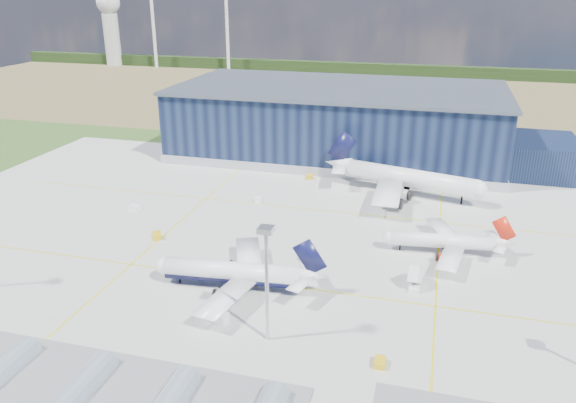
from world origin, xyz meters
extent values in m
plane|color=#31541F|center=(0.00, 0.00, 0.00)|extent=(600.00, 600.00, 0.00)
cube|color=#A9A9A3|center=(0.00, 10.00, 0.03)|extent=(220.00, 160.00, 0.06)
cube|color=yellow|center=(0.00, -10.00, 0.07)|extent=(180.00, 0.40, 0.02)
cube|color=yellow|center=(0.00, 35.00, 0.07)|extent=(180.00, 0.40, 0.02)
cube|color=yellow|center=(-30.00, 10.00, 0.07)|extent=(0.40, 120.00, 0.02)
cube|color=yellow|center=(40.00, 10.00, 0.07)|extent=(0.40, 120.00, 0.02)
cube|color=olive|center=(0.00, 220.00, 0.00)|extent=(600.00, 220.00, 0.01)
cube|color=black|center=(0.00, 300.00, 4.00)|extent=(600.00, 8.00, 8.00)
cylinder|color=silver|center=(-180.00, 290.00, 35.00)|extent=(2.40, 2.40, 70.00)
cylinder|color=silver|center=(-120.00, 290.00, 35.00)|extent=(2.40, 2.40, 70.00)
cylinder|color=silver|center=(-220.00, 295.00, 20.00)|extent=(12.00, 12.00, 40.00)
sphere|color=white|center=(-220.00, 295.00, 48.00)|extent=(18.00, 18.00, 18.00)
cube|color=black|center=(0.00, 95.00, 12.50)|extent=(120.00, 60.00, 25.00)
cube|color=#9CA0AA|center=(0.00, 95.00, 1.60)|extent=(121.00, 61.00, 3.20)
cube|color=#4A515E|center=(0.00, 95.00, 25.50)|extent=(122.00, 62.00, 1.20)
cube|color=black|center=(72.00, 90.00, 6.00)|extent=(24.00, 30.00, 12.00)
cube|color=slate|center=(-10.00, -60.00, 6.20)|extent=(66.00, 23.00, 0.50)
cylinder|color=#889AA8|center=(-10.00, -60.00, 6.40)|extent=(4.40, 18.00, 4.40)
cylinder|color=silver|center=(10.00, -30.00, 11.00)|extent=(0.70, 0.70, 22.00)
cube|color=silver|center=(10.00, -30.00, 22.50)|extent=(2.60, 2.60, 1.00)
cube|color=gold|center=(-31.05, 4.93, 0.74)|extent=(3.62, 4.15, 1.48)
cube|color=gold|center=(31.11, -32.25, 0.63)|extent=(1.96, 2.92, 1.26)
cube|color=white|center=(-1.58, -27.03, 1.10)|extent=(5.41, 3.20, 2.21)
cube|color=white|center=(-13.79, 36.80, 0.65)|extent=(2.71, 3.42, 1.30)
cube|color=gold|center=(-3.53, 62.00, 0.69)|extent=(2.20, 3.29, 1.38)
cube|color=white|center=(-46.57, 21.08, 0.72)|extent=(3.79, 3.03, 1.44)
cube|color=white|center=(35.35, -2.50, 1.80)|extent=(3.17, 5.93, 3.60)
camera|label=1|loc=(36.93, -114.17, 62.20)|focal=35.00mm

